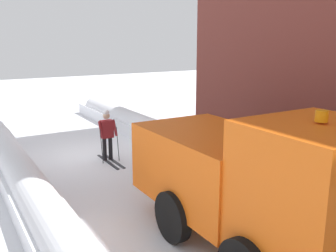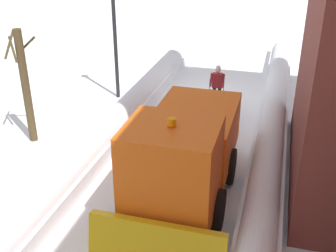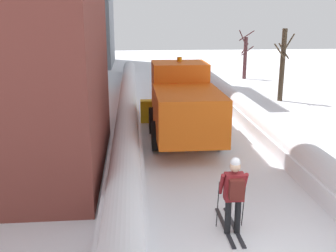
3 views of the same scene
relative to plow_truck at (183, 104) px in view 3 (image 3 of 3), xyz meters
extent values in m
plane|color=white|center=(0.60, 2.07, -1.48)|extent=(80.00, 80.00, 0.00)
cube|color=white|center=(-2.19, 2.07, -1.19)|extent=(1.10, 36.00, 0.56)
cylinder|color=white|center=(-2.19, 2.07, -0.91)|extent=(0.90, 34.20, 0.90)
cube|color=white|center=(3.38, 2.07, -1.21)|extent=(1.10, 36.00, 0.54)
cylinder|color=white|center=(3.38, 2.07, -0.94)|extent=(0.90, 34.20, 0.90)
cube|color=orange|center=(0.00, -1.32, -0.08)|extent=(2.30, 3.40, 1.60)
cube|color=orange|center=(0.00, 1.38, 0.27)|extent=(2.20, 2.00, 2.30)
cube|color=black|center=(0.00, 2.34, 0.78)|extent=(1.85, 0.06, 1.01)
cube|color=gold|center=(0.00, 2.73, -0.93)|extent=(3.20, 0.46, 1.13)
cylinder|color=orange|center=(0.00, 1.38, 1.54)|extent=(0.20, 0.20, 0.18)
cylinder|color=black|center=(-1.15, 1.08, -0.93)|extent=(0.25, 1.10, 1.10)
cylinder|color=black|center=(1.15, 1.08, -0.93)|extent=(0.25, 1.10, 1.10)
cylinder|color=black|center=(-1.15, -1.12, -0.93)|extent=(0.25, 1.10, 1.10)
cylinder|color=black|center=(1.15, -1.12, -0.93)|extent=(0.25, 1.10, 1.10)
cylinder|color=black|center=(0.13, -6.95, -1.07)|extent=(0.14, 0.14, 0.82)
cylinder|color=black|center=(0.35, -6.95, -1.07)|extent=(0.14, 0.14, 0.82)
cube|color=maroon|center=(0.24, -6.95, -0.35)|extent=(0.42, 0.26, 0.62)
cube|color=#591E19|center=(0.24, -7.16, -0.32)|extent=(0.32, 0.16, 0.44)
sphere|color=tan|center=(0.24, -6.95, 0.12)|extent=(0.24, 0.24, 0.24)
sphere|color=silver|center=(0.24, -6.95, 0.22)|extent=(0.22, 0.22, 0.22)
cylinder|color=maroon|center=(-0.02, -6.85, -0.32)|extent=(0.09, 0.33, 0.56)
cylinder|color=maroon|center=(0.50, -6.85, -0.32)|extent=(0.09, 0.33, 0.56)
cube|color=black|center=(0.13, -6.70, -1.46)|extent=(0.09, 1.80, 0.03)
cube|color=black|center=(0.35, -6.70, -1.46)|extent=(0.09, 1.80, 0.03)
cylinder|color=#262628|center=(-0.06, -6.73, -0.88)|extent=(0.02, 0.19, 1.19)
cylinder|color=#262628|center=(0.54, -6.73, -0.88)|extent=(0.02, 0.19, 1.19)
cylinder|color=black|center=(-3.17, -2.15, 0.28)|extent=(0.12, 0.12, 3.52)
cube|color=black|center=(-3.17, -2.01, 2.49)|extent=(0.28, 0.24, 0.90)
sphere|color=red|center=(-3.17, -1.88, 2.77)|extent=(0.18, 0.18, 0.18)
sphere|color=gold|center=(-3.17, -1.88, 2.49)|extent=(0.18, 0.18, 0.18)
sphere|color=green|center=(-3.17, -1.88, 2.21)|extent=(0.18, 0.18, 0.18)
cylinder|color=#3E3123|center=(6.51, 7.01, 0.55)|extent=(0.28, 0.28, 4.06)
cylinder|color=#3E3123|center=(6.45, 6.82, 1.37)|extent=(0.62, 0.25, 0.89)
cylinder|color=#3E3123|center=(6.23, 6.88, 1.36)|extent=(0.40, 0.87, 0.81)
cylinder|color=#3E3123|center=(6.84, 7.05, 1.86)|extent=(0.16, 1.00, 0.93)
cylinder|color=#4F2B2D|center=(6.72, 15.32, 0.11)|extent=(0.28, 0.28, 3.17)
cylinder|color=#4F2B2D|center=(6.86, 15.69, 1.78)|extent=(1.07, 0.54, 0.83)
cylinder|color=#4F2B2D|center=(6.47, 15.15, 1.52)|extent=(0.54, 0.82, 1.39)
cylinder|color=#4F2B2D|center=(6.95, 15.60, 0.63)|extent=(0.77, 0.78, 0.81)
cylinder|color=#4F2B2D|center=(6.72, 15.50, 0.82)|extent=(0.57, 0.10, 0.80)
camera|label=1|loc=(4.93, 4.97, 2.69)|focal=39.88mm
camera|label=2|loc=(-2.23, 9.71, 5.62)|focal=44.78mm
camera|label=3|loc=(-1.91, -14.77, 3.26)|focal=42.46mm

